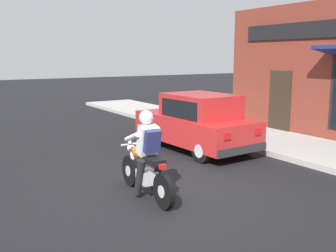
{
  "coord_description": "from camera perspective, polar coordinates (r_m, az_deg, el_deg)",
  "views": [
    {
      "loc": [
        -4.09,
        -5.96,
        2.57
      ],
      "look_at": [
        0.82,
        1.7,
        0.95
      ],
      "focal_mm": 42.0,
      "sensor_mm": 36.0,
      "label": 1
    }
  ],
  "objects": [
    {
      "name": "ground_plane",
      "position": [
        7.67,
        1.74,
        -9.48
      ],
      "size": [
        80.0,
        80.0,
        0.0
      ],
      "primitive_type": "plane",
      "color": "black"
    },
    {
      "name": "sidewalk_curb",
      "position": [
        12.84,
        11.77,
        -1.35
      ],
      "size": [
        2.6,
        22.0,
        0.14
      ],
      "primitive_type": "cube",
      "color": "#ADAAA3",
      "rests_on": "ground"
    },
    {
      "name": "motorcycle_with_rider",
      "position": [
        7.22,
        -3.18,
        -5.11
      ],
      "size": [
        0.58,
        2.02,
        1.62
      ],
      "color": "black",
      "rests_on": "ground"
    },
    {
      "name": "car_hatchback",
      "position": [
        10.84,
        4.09,
        0.48
      ],
      "size": [
        1.76,
        3.83,
        1.57
      ],
      "color": "black",
      "rests_on": "ground"
    },
    {
      "name": "fire_hydrant",
      "position": [
        13.82,
        7.26,
        1.7
      ],
      "size": [
        0.36,
        0.24,
        0.88
      ],
      "color": "red",
      "rests_on": "sidewalk_curb"
    }
  ]
}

